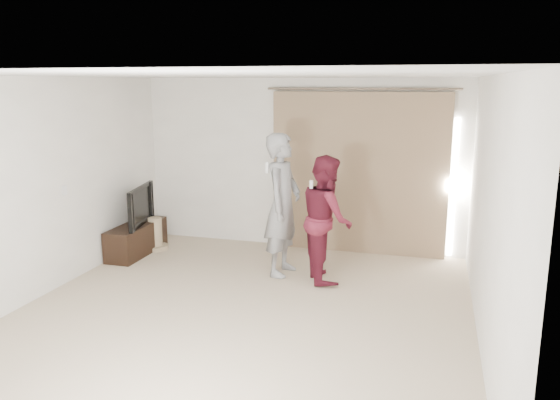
% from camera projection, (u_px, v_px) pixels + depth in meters
% --- Properties ---
extents(floor, '(5.50, 5.50, 0.00)m').
position_uv_depth(floor, '(241.00, 314.00, 6.07)').
color(floor, '#C8AF96').
rests_on(floor, ground).
extents(wall_back, '(5.00, 0.04, 2.60)m').
position_uv_depth(wall_back, '(301.00, 164.00, 8.38)').
color(wall_back, white).
rests_on(wall_back, ground).
extents(wall_left, '(0.04, 5.50, 2.60)m').
position_uv_depth(wall_left, '(41.00, 188.00, 6.47)').
color(wall_left, white).
rests_on(wall_left, ground).
extents(ceiling, '(5.00, 5.50, 0.01)m').
position_uv_depth(ceiling, '(237.00, 75.00, 5.53)').
color(ceiling, silver).
rests_on(ceiling, wall_back).
extents(curtain, '(2.80, 0.11, 2.46)m').
position_uv_depth(curtain, '(359.00, 174.00, 8.09)').
color(curtain, '#997A5D').
rests_on(curtain, ground).
extents(tv_console, '(0.41, 1.17, 0.45)m').
position_uv_depth(tv_console, '(137.00, 239.00, 8.19)').
color(tv_console, black).
rests_on(tv_console, ground).
extents(tv, '(0.33, 1.02, 0.58)m').
position_uv_depth(tv, '(135.00, 206.00, 8.09)').
color(tv, black).
rests_on(tv, tv_console).
extents(scratching_post, '(0.37, 0.37, 0.50)m').
position_uv_depth(scratching_post, '(156.00, 237.00, 8.42)').
color(scratching_post, tan).
rests_on(scratching_post, ground).
extents(person_man, '(0.52, 0.73, 1.89)m').
position_uv_depth(person_man, '(283.00, 205.00, 7.20)').
color(person_man, gray).
rests_on(person_man, ground).
extents(person_woman, '(0.89, 0.98, 1.64)m').
position_uv_depth(person_woman, '(326.00, 218.00, 7.01)').
color(person_woman, '#5A1625').
rests_on(person_woman, ground).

